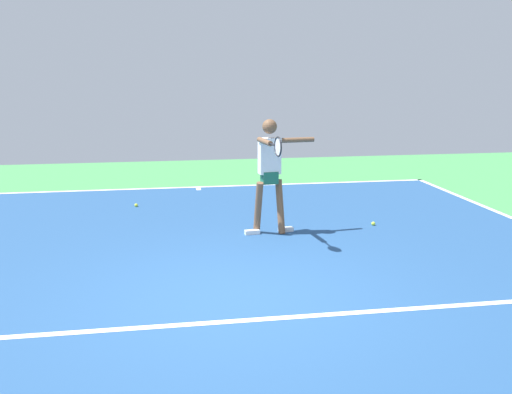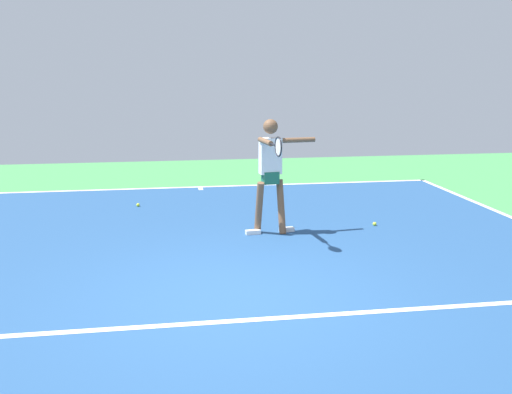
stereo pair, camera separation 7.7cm
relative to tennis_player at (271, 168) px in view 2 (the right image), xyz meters
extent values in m
plane|color=#428E4C|center=(0.89, 2.62, -1.08)|extent=(21.50, 21.50, 0.00)
cube|color=navy|center=(0.89, 2.62, -1.08)|extent=(10.84, 13.45, 0.00)
cube|color=white|center=(0.89, -4.05, -1.08)|extent=(10.84, 0.10, 0.01)
cube|color=white|center=(0.89, 3.27, -1.08)|extent=(8.13, 0.10, 0.01)
cube|color=white|center=(0.89, -3.85, -1.08)|extent=(0.10, 0.30, 0.01)
cylinder|color=brown|center=(-0.17, -0.06, -0.65)|extent=(0.15, 0.32, 0.89)
cube|color=white|center=(-0.27, -0.07, -1.05)|extent=(0.25, 0.13, 0.07)
cylinder|color=brown|center=(0.20, -0.01, -0.65)|extent=(0.15, 0.32, 0.89)
cube|color=white|center=(0.30, 0.00, -1.05)|extent=(0.25, 0.13, 0.07)
cube|color=#1E664C|center=(0.01, -0.04, -0.16)|extent=(0.27, 0.23, 0.20)
cube|color=white|center=(0.01, -0.04, 0.19)|extent=(0.36, 0.22, 0.57)
sphere|color=brown|center=(0.01, -0.04, 0.65)|extent=(0.23, 0.23, 0.23)
cylinder|color=brown|center=(-0.44, -0.09, 0.42)|extent=(0.58, 0.15, 0.08)
cylinder|color=brown|center=(0.15, 0.27, 0.45)|extent=(0.15, 0.58, 0.08)
cylinder|color=black|center=(0.10, 0.66, 0.45)|extent=(0.06, 0.22, 0.03)
torus|color=black|center=(0.07, 0.91, 0.45)|extent=(0.06, 0.29, 0.29)
cylinder|color=silver|center=(0.07, 0.91, 0.45)|extent=(0.03, 0.25, 0.25)
sphere|color=#C6E53D|center=(-1.83, -0.20, -1.05)|extent=(0.07, 0.07, 0.07)
sphere|color=#CCE033|center=(2.21, -2.29, -1.05)|extent=(0.07, 0.07, 0.07)
camera|label=1|loc=(1.74, 8.94, 1.50)|focal=40.83mm
camera|label=2|loc=(1.67, 8.96, 1.50)|focal=40.83mm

